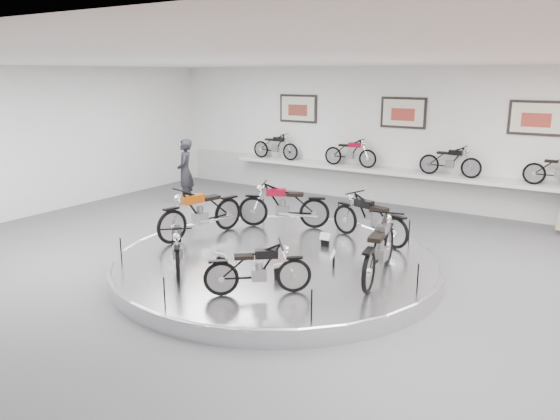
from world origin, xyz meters
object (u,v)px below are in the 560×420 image
Objects in this scene: bike_a at (379,248)px; bike_f at (258,268)px; bike_b at (369,218)px; display_platform at (276,264)px; shelf at (397,173)px; bike_c at (284,205)px; bike_d at (201,212)px; visitor at (185,172)px; bike_e at (177,246)px.

bike_a is 2.22m from bike_f.
bike_f is (-0.34, -3.66, -0.07)m from bike_b.
display_platform is 4.29× the size of bike_f.
bike_a reaches higher than bike_b.
bike_b is at bearing 18.24° from bike_a.
shelf is at bearing 90.00° from display_platform.
bike_c is 1.97m from bike_d.
display_platform is 3.70× the size of bike_b.
bike_d reaches higher than bike_c.
bike_b is 6.70m from visitor.
bike_e is (-0.08, -3.48, -0.08)m from bike_c.
visitor is (-4.42, 1.52, 0.13)m from bike_c.
shelf is 6.73m from bike_a.
bike_a is 4.27m from bike_d.
shelf is 7.08× the size of bike_e.
bike_c is at bearing -102.57° from shelf.
bike_e is at bearing -124.05° from display_platform.
bike_a reaches higher than bike_e.
display_platform is 2.26m from bike_d.
visitor is at bearing -151.03° from shelf.
bike_b reaches higher than bike_f.
shelf is at bearing 55.86° from bike_f.
bike_b is (-1.02, 1.92, -0.04)m from bike_a.
bike_a is 0.97× the size of visitor.
bike_f is (-1.36, -1.75, -0.11)m from bike_a.
bike_b reaches higher than shelf.
visitor reaches higher than bike_f.
bike_f is at bearing -65.90° from display_platform.
bike_c is (-2.12, -0.07, 0.02)m from bike_b.
display_platform is 2.03m from bike_e.
bike_a is 1.03× the size of bike_c.
visitor is (-7.57, 3.37, 0.12)m from bike_a.
bike_a is at bearing 12.49° from bike_f.
bike_e is 1.04× the size of bike_f.
bike_b is (1.11, -4.46, -0.19)m from shelf.
bike_a is at bearing 124.58° from bike_c.
bike_f is at bearing 91.41° from bike_c.
visitor is at bearing 56.13° from bike_a.
display_platform is 0.58× the size of shelf.
bike_d reaches higher than bike_f.
bike_a reaches higher than display_platform.
visitor reaches higher than bike_e.
bike_c is at bearing 76.83° from bike_f.
bike_d is at bearing 10.89° from visitor.
display_platform is 6.46m from shelf.
bike_a is 0.98× the size of bike_d.
bike_c is 0.94× the size of visitor.
bike_c is (-1.01, 1.87, 0.68)m from display_platform.
bike_a is 1.25× the size of bike_f.
bike_e is (-1.09, -1.61, 0.61)m from display_platform.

